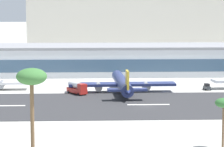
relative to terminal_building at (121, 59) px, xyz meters
The scene contains 11 objects.
ground_plane 74.88m from the terminal_building, 88.00° to the right, with size 1400.00×1400.00×0.00m, color #B2AFA8.
runway_strip 72.27m from the terminal_building, 87.93° to the right, with size 800.00×42.83×0.08m, color #2D2D30.
runway_centreline_dash_3 81.25m from the terminal_building, 117.36° to the right, with size 12.00×1.20×0.01m, color white.
runway_centreline_dash_4 72.30m from the terminal_building, 87.25° to the right, with size 12.00×1.20×0.01m, color white.
terminal_building is the anchor object (origin of this frame).
distant_hotel_block 101.33m from the terminal_building, 82.28° to the left, with size 120.44×28.69×38.63m, color beige.
airliner_gold_tail_gate_1 49.26m from the terminal_building, 92.92° to the right, with size 34.55×42.95×8.96m.
service_fuel_truck_0 54.78m from the terminal_building, 108.18° to the right, with size 6.74×8.57×3.95m.
service_baggage_tug_2 52.27m from the terminal_building, 60.36° to the right, with size 2.38×3.44×2.20m.
palm_tree_2 127.01m from the terminal_building, 101.06° to the right, with size 5.81×5.81×16.60m.
palm_tree_3 122.15m from the terminal_building, 83.92° to the right, with size 3.48×3.48×10.15m.
Camera 1 is at (-16.62, -157.44, 28.83)m, focal length 92.51 mm.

